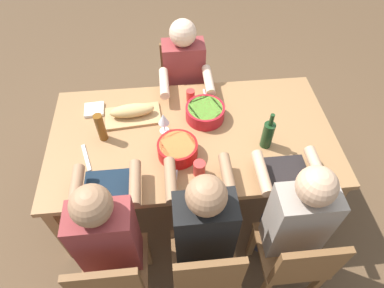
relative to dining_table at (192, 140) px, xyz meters
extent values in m
plane|color=brown|center=(0.00, 0.00, -0.67)|extent=(8.00, 8.00, 0.00)
cube|color=#9E7044|center=(0.00, 0.00, 0.05)|extent=(2.00, 1.06, 0.04)
cube|color=#9E7044|center=(-0.94, -0.47, -0.32)|extent=(0.07, 0.07, 0.70)
cube|color=#9E7044|center=(0.94, -0.47, -0.32)|extent=(0.07, 0.07, 0.70)
cube|color=#9E7044|center=(-0.94, 0.47, -0.32)|extent=(0.07, 0.07, 0.70)
cube|color=#9E7044|center=(0.94, 0.47, -0.32)|extent=(0.07, 0.07, 0.70)
cube|color=brown|center=(0.00, 0.77, -0.23)|extent=(0.40, 0.40, 0.03)
cube|color=brown|center=(0.00, 0.95, -0.02)|extent=(0.38, 0.04, 0.40)
cube|color=brown|center=(0.17, 0.60, -0.46)|extent=(0.04, 0.04, 0.42)
cube|color=brown|center=(-0.17, 0.60, -0.46)|extent=(0.04, 0.04, 0.42)
cube|color=brown|center=(0.17, 0.94, -0.46)|extent=(0.04, 0.04, 0.42)
cube|color=brown|center=(-0.17, 0.94, -0.46)|extent=(0.04, 0.04, 0.42)
cylinder|color=#2D2D38|center=(0.08, 0.55, -0.44)|extent=(0.11, 0.11, 0.45)
cylinder|color=#2D2D38|center=(-0.08, 0.55, -0.44)|extent=(0.11, 0.11, 0.45)
cube|color=maroon|center=(0.00, 0.71, 0.06)|extent=(0.34, 0.20, 0.55)
cylinder|color=beige|center=(0.17, 0.44, 0.18)|extent=(0.07, 0.30, 0.07)
cylinder|color=beige|center=(-0.17, 0.44, 0.18)|extent=(0.07, 0.30, 0.07)
sphere|color=beige|center=(0.00, 0.71, 0.43)|extent=(0.21, 0.21, 0.21)
cube|color=brown|center=(-0.55, -0.77, -0.23)|extent=(0.40, 0.40, 0.03)
cube|color=brown|center=(-0.55, -0.95, -0.02)|extent=(0.38, 0.04, 0.40)
cube|color=brown|center=(-0.72, -0.60, -0.46)|extent=(0.04, 0.04, 0.42)
cube|color=brown|center=(-0.38, -0.60, -0.46)|extent=(0.04, 0.04, 0.42)
cylinder|color=#2D2D38|center=(-0.63, -0.55, -0.44)|extent=(0.11, 0.11, 0.45)
cylinder|color=#2D2D38|center=(-0.47, -0.55, -0.44)|extent=(0.11, 0.11, 0.45)
cube|color=maroon|center=(-0.55, -0.71, 0.06)|extent=(0.34, 0.20, 0.55)
cylinder|color=#9E7251|center=(-0.72, -0.44, 0.18)|extent=(0.07, 0.30, 0.07)
cylinder|color=#9E7251|center=(-0.38, -0.44, 0.18)|extent=(0.07, 0.30, 0.07)
sphere|color=#9E7251|center=(-0.55, -0.71, 0.43)|extent=(0.21, 0.21, 0.21)
cube|color=brown|center=(0.55, -0.77, -0.23)|extent=(0.40, 0.40, 0.03)
cube|color=brown|center=(0.55, -0.95, -0.02)|extent=(0.38, 0.04, 0.40)
cube|color=brown|center=(0.38, -0.60, -0.46)|extent=(0.04, 0.04, 0.42)
cube|color=brown|center=(0.72, -0.60, -0.46)|extent=(0.04, 0.04, 0.42)
cube|color=brown|center=(0.72, -0.94, -0.46)|extent=(0.04, 0.04, 0.42)
cylinder|color=#2D2D38|center=(0.47, -0.55, -0.44)|extent=(0.11, 0.11, 0.45)
cylinder|color=#2D2D38|center=(0.63, -0.55, -0.44)|extent=(0.11, 0.11, 0.45)
cube|color=gray|center=(0.55, -0.71, 0.06)|extent=(0.34, 0.20, 0.55)
cylinder|color=tan|center=(0.38, -0.44, 0.18)|extent=(0.07, 0.30, 0.07)
cylinder|color=tan|center=(0.72, -0.44, 0.18)|extent=(0.07, 0.30, 0.07)
sphere|color=tan|center=(0.55, -0.71, 0.43)|extent=(0.21, 0.21, 0.21)
cube|color=brown|center=(0.00, -0.77, -0.23)|extent=(0.40, 0.40, 0.03)
cube|color=brown|center=(0.00, -0.95, -0.02)|extent=(0.38, 0.04, 0.40)
cube|color=brown|center=(-0.17, -0.60, -0.46)|extent=(0.04, 0.04, 0.42)
cube|color=brown|center=(0.17, -0.60, -0.46)|extent=(0.04, 0.04, 0.42)
cylinder|color=#2D2D38|center=(-0.08, -0.55, -0.44)|extent=(0.11, 0.11, 0.45)
cylinder|color=#2D2D38|center=(0.08, -0.55, -0.44)|extent=(0.11, 0.11, 0.45)
cube|color=black|center=(0.00, -0.71, 0.06)|extent=(0.34, 0.20, 0.55)
cylinder|color=#9E7251|center=(-0.17, -0.44, 0.18)|extent=(0.07, 0.30, 0.07)
cylinder|color=#9E7251|center=(0.17, -0.44, 0.18)|extent=(0.07, 0.30, 0.07)
sphere|color=#9E7251|center=(0.00, -0.71, 0.43)|extent=(0.21, 0.21, 0.21)
cylinder|color=#B21923|center=(0.11, 0.15, 0.12)|extent=(0.28, 0.28, 0.10)
cylinder|color=#669E33|center=(0.11, 0.15, 0.16)|extent=(0.25, 0.25, 0.04)
cylinder|color=red|center=(-0.11, -0.17, 0.12)|extent=(0.27, 0.27, 0.10)
cylinder|color=orange|center=(-0.11, -0.17, 0.16)|extent=(0.23, 0.23, 0.04)
cube|color=tan|center=(-0.42, 0.21, 0.08)|extent=(0.42, 0.25, 0.02)
ellipsoid|color=tan|center=(-0.42, 0.21, 0.14)|extent=(0.33, 0.14, 0.09)
cylinder|color=#193819|center=(0.49, -0.15, 0.17)|extent=(0.08, 0.08, 0.20)
cylinder|color=#193819|center=(0.49, -0.15, 0.32)|extent=(0.03, 0.03, 0.09)
cylinder|color=brown|center=(-0.61, 0.02, 0.18)|extent=(0.06, 0.06, 0.22)
cylinder|color=silver|center=(-0.19, 0.05, 0.07)|extent=(0.07, 0.07, 0.01)
cylinder|color=silver|center=(-0.19, 0.05, 0.11)|extent=(0.01, 0.01, 0.07)
cone|color=silver|center=(-0.19, 0.05, 0.19)|extent=(0.08, 0.08, 0.08)
cylinder|color=red|center=(0.02, 0.34, 0.12)|extent=(0.06, 0.06, 0.10)
cube|color=silver|center=(0.14, 0.37, 0.08)|extent=(0.02, 0.17, 0.01)
cube|color=#142333|center=(-0.55, -0.37, 0.07)|extent=(0.32, 0.23, 0.01)
cube|color=black|center=(0.55, -0.37, 0.07)|extent=(0.32, 0.23, 0.01)
cylinder|color=red|center=(0.01, -0.34, 0.12)|extent=(0.08, 0.08, 0.11)
cube|color=silver|center=(-0.14, -0.37, 0.08)|extent=(0.04, 0.17, 0.01)
cube|color=silver|center=(-0.72, -0.14, 0.08)|extent=(0.09, 0.23, 0.01)
cube|color=white|center=(-0.70, 0.30, 0.08)|extent=(0.15, 0.15, 0.02)
camera|label=1|loc=(-0.15, -1.52, 1.81)|focal=30.75mm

